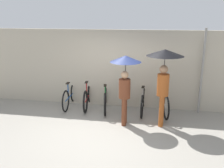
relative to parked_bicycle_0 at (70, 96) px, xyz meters
The scene contains 11 objects.
ground_plane 2.39m from the parked_bicycle_0, 49.52° to the right, with size 30.00×30.00×0.00m, color gray.
back_wall 1.82m from the parked_bicycle_0, 13.49° to the left, with size 11.06×0.12×2.56m.
parked_bicycle_0 is the anchor object (origin of this frame).
parked_bicycle_1 0.61m from the parked_bicycle_0, ahead, with size 0.44×1.71×1.03m.
parked_bicycle_2 1.22m from the parked_bicycle_0, ahead, with size 0.51×1.79×1.07m.
parked_bicycle_3 1.84m from the parked_bicycle_0, ahead, with size 0.44×1.63×0.99m.
parked_bicycle_4 2.45m from the parked_bicycle_0, ahead, with size 0.44×1.74×1.02m.
parked_bicycle_5 3.06m from the parked_bicycle_0, ahead, with size 0.51×1.81×1.03m.
pedestrian_leading 2.49m from the parked_bicycle_0, 27.13° to the right, with size 0.86×0.86×1.95m.
pedestrian_center 3.41m from the parked_bicycle_0, 16.42° to the right, with size 1.01×1.01×2.12m.
awning_pole 4.30m from the parked_bicycle_0, ahead, with size 0.07×0.07×2.64m.
Camera 1 is at (1.28, -5.80, 3.03)m, focal length 40.00 mm.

